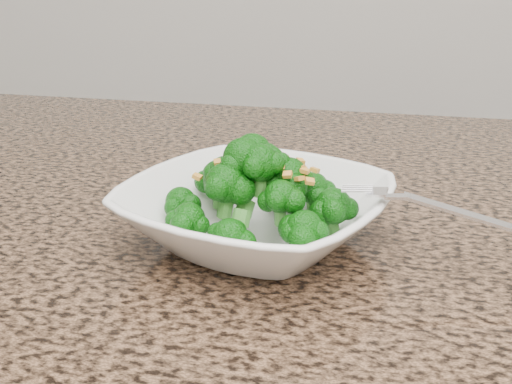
# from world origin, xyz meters

# --- Properties ---
(granite_counter) EXTENTS (1.64, 1.04, 0.03)m
(granite_counter) POSITION_xyz_m (0.00, 0.30, 0.89)
(granite_counter) COLOR brown
(granite_counter) RESTS_ON cabinet
(bowl) EXTENTS (0.29, 0.29, 0.06)m
(bowl) POSITION_xyz_m (-0.04, 0.28, 0.93)
(bowl) COLOR white
(bowl) RESTS_ON granite_counter
(broccoli_pile) EXTENTS (0.20, 0.20, 0.06)m
(broccoli_pile) POSITION_xyz_m (-0.04, 0.28, 0.99)
(broccoli_pile) COLOR #0D580A
(broccoli_pile) RESTS_ON bowl
(garlic_topping) EXTENTS (0.12, 0.12, 0.01)m
(garlic_topping) POSITION_xyz_m (-0.04, 0.28, 1.02)
(garlic_topping) COLOR gold
(garlic_topping) RESTS_ON broccoli_pile
(fork) EXTENTS (0.17, 0.04, 0.01)m
(fork) POSITION_xyz_m (0.09, 0.26, 0.96)
(fork) COLOR silver
(fork) RESTS_ON bowl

